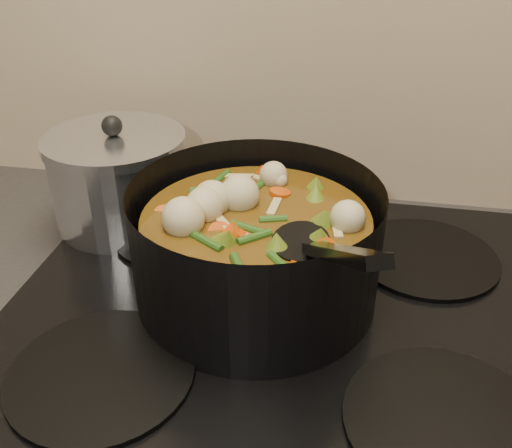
# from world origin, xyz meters

# --- Properties ---
(stovetop) EXTENTS (0.62, 0.54, 0.03)m
(stovetop) POSITION_xyz_m (0.00, 1.93, 0.92)
(stovetop) COLOR black
(stovetop) RESTS_ON counter
(stockpot) EXTENTS (0.31, 0.36, 0.20)m
(stockpot) POSITION_xyz_m (-0.04, 1.95, 0.99)
(stockpot) COLOR black
(stockpot) RESTS_ON stovetop
(saucepan) EXTENTS (0.19, 0.19, 0.15)m
(saucepan) POSITION_xyz_m (-0.25, 2.08, 0.99)
(saucepan) COLOR silver
(saucepan) RESTS_ON stovetop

